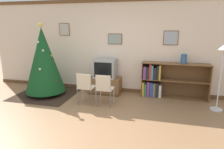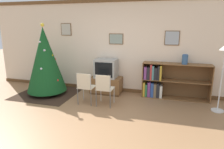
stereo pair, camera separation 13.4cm
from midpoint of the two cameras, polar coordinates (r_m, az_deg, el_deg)
ground_plane at (r=4.00m, az=-7.39°, el=-15.80°), size 24.00×24.00×0.00m
wall_back at (r=5.95m, az=2.01°, el=7.93°), size 8.23×0.11×2.70m
area_rug at (r=6.22m, az=-17.26°, el=-5.18°), size 1.67×1.58×0.01m
christmas_tree at (r=5.98m, az=-17.96°, el=4.02°), size 1.12×1.12×2.02m
tv_console at (r=5.92m, az=-1.00°, el=-3.04°), size 0.90×0.51×0.48m
television at (r=5.79m, az=-1.03°, el=1.80°), size 0.62×0.49×0.54m
folding_chair_left at (r=5.07m, az=-6.85°, el=-3.38°), size 0.40×0.40×0.82m
folding_chair_right at (r=4.91m, az=-1.47°, el=-3.87°), size 0.40×0.40×0.82m
bookshelf at (r=5.71m, az=15.01°, el=-1.92°), size 1.78×0.36×0.98m
vase at (r=5.58m, az=20.78°, el=4.12°), size 0.15×0.15×0.26m
standing_lamp at (r=5.12m, az=30.02°, el=3.36°), size 0.28×0.28×1.56m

